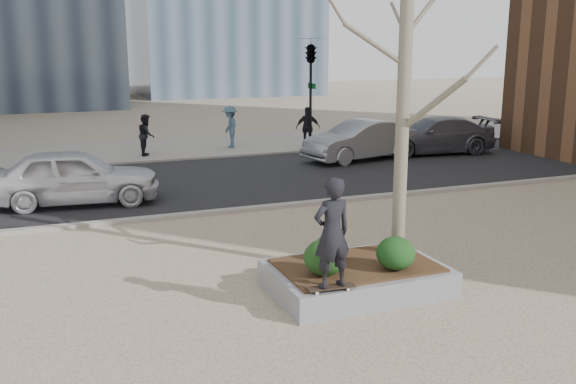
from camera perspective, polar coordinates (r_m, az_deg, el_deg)
name	(u,v)px	position (r m, az deg, el deg)	size (l,w,h in m)	color
ground	(304,298)	(11.11, 1.44, -9.44)	(120.00, 120.00, 0.00)	tan
street	(179,183)	(20.31, -9.70, 0.77)	(60.00, 8.00, 0.02)	black
far_sidewalk	(142,150)	(27.08, -12.85, 3.68)	(60.00, 6.00, 0.02)	gray
planter	(356,278)	(11.44, 6.10, -7.64)	(3.00, 2.00, 0.45)	gray
planter_mulch	(357,265)	(11.35, 6.13, -6.49)	(2.70, 1.70, 0.04)	#382314
sycamore_tree	(405,71)	(11.48, 10.32, 10.54)	(2.80, 2.80, 6.60)	gray
shrub_left	(325,257)	(10.70, 3.29, -5.83)	(0.71, 0.71, 0.60)	#133C17
shrub_middle	(329,247)	(11.51, 3.71, -4.89)	(0.52, 0.52, 0.44)	#143611
shrub_right	(396,253)	(11.10, 9.56, -5.39)	(0.67, 0.67, 0.57)	#113615
skateboard	(331,289)	(10.22, 3.85, -8.58)	(0.78, 0.20, 0.07)	black
skateboarder	(332,233)	(9.92, 3.93, -3.65)	(0.64, 0.42, 1.76)	black
police_car	(74,176)	(18.15, -18.47, 1.32)	(1.79, 4.45, 1.52)	silver
car_silver	(360,140)	(24.09, 6.44, 4.58)	(1.55, 4.43, 1.46)	gray
car_third	(433,136)	(26.05, 12.78, 4.92)	(1.99, 4.89, 1.42)	#4F505A
pedestrian_a	(146,135)	(25.53, -12.47, 4.99)	(0.78, 0.60, 1.60)	black
pedestrian_b	(230,127)	(26.89, -5.16, 5.79)	(1.13, 0.65, 1.74)	#3E5B70
pedestrian_c	(308,128)	(26.59, 1.78, 5.73)	(1.01, 0.42, 1.72)	black
traffic_light_far	(311,95)	(26.33, 2.02, 8.64)	(0.60, 2.48, 4.50)	black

